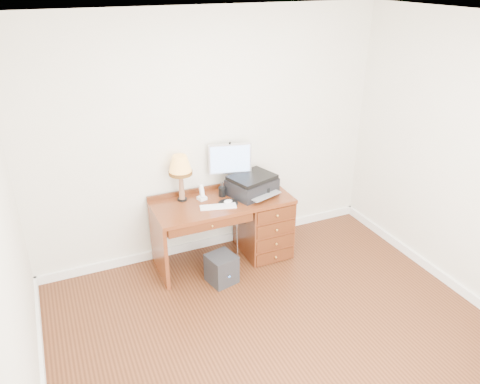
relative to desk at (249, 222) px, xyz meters
name	(u,v)px	position (x,y,z in m)	size (l,w,h in m)	color
ground	(281,339)	(-0.32, -1.40, -0.41)	(4.00, 4.00, 0.00)	#3C1D0D
room_shell	(252,294)	(-0.32, -0.77, -0.36)	(4.00, 4.00, 4.00)	silver
desk	(249,222)	(0.00, 0.00, 0.00)	(1.50, 0.67, 0.75)	maroon
monitor	(229,161)	(-0.14, 0.21, 0.68)	(0.47, 0.20, 0.55)	silver
keyboard	(218,207)	(-0.42, -0.13, 0.34)	(0.38, 0.11, 0.01)	white
mouse_pad	(228,202)	(-0.29, -0.09, 0.35)	(0.21, 0.21, 0.04)	black
printer	(252,185)	(0.04, 0.02, 0.44)	(0.58, 0.51, 0.22)	black
leg_lamp	(180,168)	(-0.71, 0.18, 0.71)	(0.25, 0.25, 0.51)	black
phone	(202,195)	(-0.51, 0.10, 0.39)	(0.10, 0.10, 0.18)	white
pen_cup	(222,192)	(-0.28, 0.10, 0.39)	(0.08, 0.08, 0.10)	black
chair	(253,211)	(0.07, 0.03, 0.11)	(0.51, 0.51, 0.86)	black
equipment_box	(222,269)	(-0.49, -0.39, -0.25)	(0.27, 0.27, 0.32)	black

